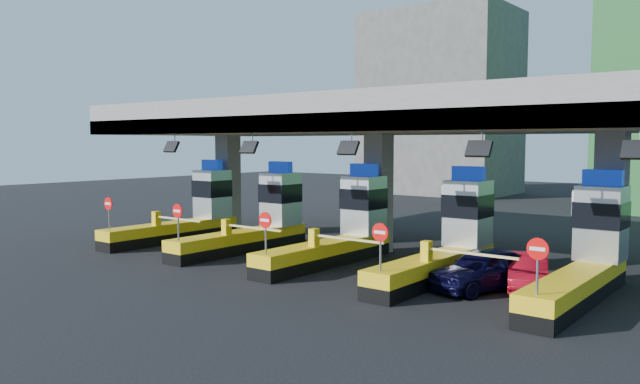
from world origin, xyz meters
The scene contains 10 objects.
ground centered at (0.00, 0.00, 0.00)m, with size 120.00×120.00×0.00m, color black.
toll_canopy centered at (0.00, 2.87, 6.13)m, with size 28.00×12.09×7.00m.
toll_lane_far_left centered at (-10.00, 0.28, 1.40)m, with size 4.43×8.00×4.16m.
toll_lane_left centered at (-5.00, 0.28, 1.40)m, with size 4.43×8.00×4.16m.
toll_lane_center centered at (0.00, 0.28, 1.40)m, with size 4.43×8.00×4.16m.
toll_lane_right centered at (5.00, 0.28, 1.40)m, with size 4.43×8.00×4.16m.
toll_lane_far_right centered at (10.00, 0.28, 1.40)m, with size 4.43×8.00×4.16m.
bg_building_concrete centered at (-14.00, 36.00, 9.00)m, with size 14.00×10.00×18.00m, color #4C4C49.
van centered at (6.94, -1.00, 0.73)m, with size 1.72×4.27×1.46m, color black.
red_car centered at (8.06, 0.10, 0.61)m, with size 1.29×3.71×1.22m, color #A10C1E.
Camera 1 is at (15.63, -21.22, 5.09)m, focal length 35.00 mm.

